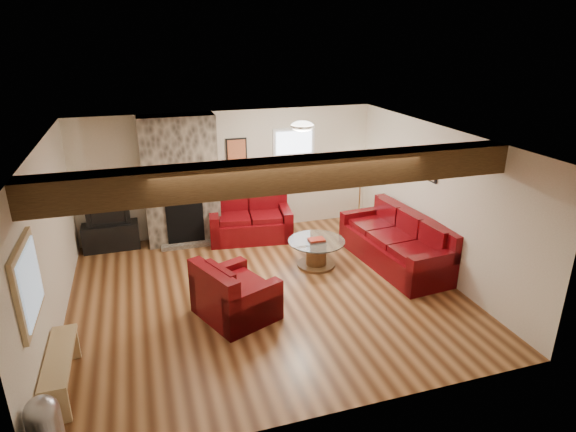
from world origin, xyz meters
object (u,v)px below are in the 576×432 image
armchair_red (236,289)px  floor_lamp (361,167)px  loveseat (250,218)px  tv_cabinet (111,236)px  coffee_table (316,253)px  sofa_three (396,240)px  television (108,213)px

armchair_red → floor_lamp: bearing=-72.6°
loveseat → tv_cabinet: (-2.66, 0.30, -0.17)m
coffee_table → tv_cabinet: coffee_table is taller
floor_lamp → sofa_three: bearing=-96.3°
coffee_table → armchair_red: bearing=-145.7°
coffee_table → floor_lamp: floor_lamp is taller
coffee_table → television: 3.99m
sofa_three → television: size_ratio=3.02×
loveseat → television: television is taller
loveseat → armchair_red: 2.85m
sofa_three → tv_cabinet: sofa_three is taller
sofa_three → loveseat: sofa_three is taller
sofa_three → coffee_table: 1.43m
coffee_table → television: television is taller
loveseat → television: 2.69m
loveseat → sofa_three: bearing=-33.3°
sofa_three → tv_cabinet: bearing=-119.4°
tv_cabinet → floor_lamp: 5.19m
armchair_red → tv_cabinet: bearing=8.1°
coffee_table → television: bearing=151.8°
tv_cabinet → television: television is taller
sofa_three → floor_lamp: (0.22, 1.95, 0.83)m
coffee_table → tv_cabinet: size_ratio=0.98×
loveseat → tv_cabinet: loveseat is taller
loveseat → tv_cabinet: size_ratio=1.57×
armchair_red → coffee_table: armchair_red is taller
television → floor_lamp: floor_lamp is taller
sofa_three → tv_cabinet: size_ratio=2.30×
television → armchair_red: bearing=-59.1°
armchair_red → floor_lamp: 4.38m
sofa_three → armchair_red: bearing=-80.1°
sofa_three → loveseat: 2.91m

